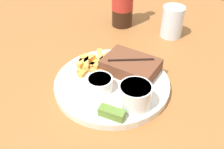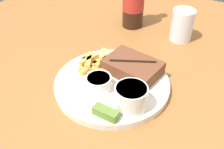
# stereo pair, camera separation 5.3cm
# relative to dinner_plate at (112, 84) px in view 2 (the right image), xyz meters

# --- Properties ---
(dining_table) EXTENTS (1.28, 1.33, 0.76)m
(dining_table) POSITION_rel_dinner_plate_xyz_m (0.00, 0.00, -0.08)
(dining_table) COLOR #935B2D
(dining_table) RESTS_ON ground_plane
(dinner_plate) EXTENTS (0.28, 0.28, 0.02)m
(dinner_plate) POSITION_rel_dinner_plate_xyz_m (0.00, 0.00, 0.00)
(dinner_plate) COLOR silver
(dinner_plate) RESTS_ON dining_table
(steak_portion) EXTENTS (0.15, 0.11, 0.04)m
(steak_portion) POSITION_rel_dinner_plate_xyz_m (0.03, 0.06, 0.03)
(steak_portion) COLOR brown
(steak_portion) RESTS_ON dinner_plate
(fries_pile) EXTENTS (0.10, 0.11, 0.02)m
(fries_pile) POSITION_rel_dinner_plate_xyz_m (-0.07, 0.04, 0.02)
(fries_pile) COLOR #D28F49
(fries_pile) RESTS_ON dinner_plate
(coleslaw_cup) EXTENTS (0.07, 0.07, 0.05)m
(coleslaw_cup) POSITION_rel_dinner_plate_xyz_m (0.08, -0.06, 0.04)
(coleslaw_cup) COLOR white
(coleslaw_cup) RESTS_ON dinner_plate
(dipping_sauce_cup) EXTENTS (0.06, 0.06, 0.03)m
(dipping_sauce_cup) POSITION_rel_dinner_plate_xyz_m (-0.02, -0.04, 0.03)
(dipping_sauce_cup) COLOR silver
(dipping_sauce_cup) RESTS_ON dinner_plate
(pickle_spear) EXTENTS (0.06, 0.02, 0.02)m
(pickle_spear) POSITION_rel_dinner_plate_xyz_m (0.04, -0.11, 0.02)
(pickle_spear) COLOR #567A2D
(pickle_spear) RESTS_ON dinner_plate
(fork_utensil) EXTENTS (0.13, 0.02, 0.00)m
(fork_utensil) POSITION_rel_dinner_plate_xyz_m (-0.07, 0.00, 0.01)
(fork_utensil) COLOR #B7B7BC
(fork_utensil) RESTS_ON dinner_plate
(beer_bottle) EXTENTS (0.07, 0.07, 0.26)m
(beer_bottle) POSITION_rel_dinner_plate_xyz_m (-0.09, 0.31, 0.08)
(beer_bottle) COLOR black
(beer_bottle) RESTS_ON dining_table
(drinking_glass) EXTENTS (0.07, 0.07, 0.10)m
(drinking_glass) POSITION_rel_dinner_plate_xyz_m (0.08, 0.30, 0.04)
(drinking_glass) COLOR silver
(drinking_glass) RESTS_ON dining_table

